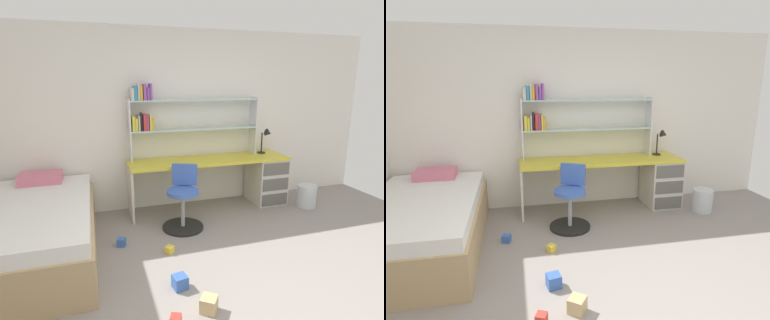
# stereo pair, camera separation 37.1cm
# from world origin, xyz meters

# --- Properties ---
(room_shell) EXTENTS (6.07, 6.12, 2.53)m
(room_shell) POSITION_xyz_m (-1.29, 1.29, 1.26)
(room_shell) COLOR white
(room_shell) RESTS_ON ground_plane
(desk) EXTENTS (2.31, 0.58, 0.74)m
(desk) POSITION_xyz_m (0.95, 2.25, 0.43)
(desk) COLOR gold
(desk) RESTS_ON ground_plane
(bookshelf_hutch) EXTENTS (1.87, 0.22, 1.05)m
(bookshelf_hutch) POSITION_xyz_m (-0.14, 2.42, 1.36)
(bookshelf_hutch) COLOR silver
(bookshelf_hutch) RESTS_ON desk
(desk_lamp) EXTENTS (0.20, 0.17, 0.38)m
(desk_lamp) POSITION_xyz_m (1.27, 2.33, 1.00)
(desk_lamp) COLOR black
(desk_lamp) RESTS_ON desk
(swivel_chair) EXTENTS (0.52, 0.52, 0.80)m
(swivel_chair) POSITION_xyz_m (-0.22, 1.74, 0.32)
(swivel_chair) COLOR black
(swivel_chair) RESTS_ON ground_plane
(bed_platform) EXTENTS (1.21, 2.06, 0.71)m
(bed_platform) POSITION_xyz_m (-1.91, 1.52, 0.30)
(bed_platform) COLOR tan
(bed_platform) RESTS_ON ground_plane
(waste_bin) EXTENTS (0.28, 0.28, 0.32)m
(waste_bin) POSITION_xyz_m (1.72, 1.86, 0.16)
(waste_bin) COLOR silver
(waste_bin) RESTS_ON ground_plane
(toy_block_red_0) EXTENTS (0.11, 0.11, 0.08)m
(toy_block_red_0) POSITION_xyz_m (-0.74, 0.12, 0.04)
(toy_block_red_0) COLOR red
(toy_block_red_0) RESTS_ON ground_plane
(toy_block_yellow_2) EXTENTS (0.11, 0.11, 0.08)m
(toy_block_yellow_2) POSITION_xyz_m (-0.54, 1.17, 0.04)
(toy_block_yellow_2) COLOR gold
(toy_block_yellow_2) RESTS_ON ground_plane
(toy_block_blue_3) EXTENTS (0.11, 0.11, 0.09)m
(toy_block_blue_3) POSITION_xyz_m (-1.03, 1.48, 0.04)
(toy_block_blue_3) COLOR #3860B7
(toy_block_blue_3) RESTS_ON ground_plane
(toy_block_natural_4) EXTENTS (0.18, 0.18, 0.13)m
(toy_block_natural_4) POSITION_xyz_m (-0.45, 0.19, 0.06)
(toy_block_natural_4) COLOR tan
(toy_block_natural_4) RESTS_ON ground_plane
(toy_block_blue_5) EXTENTS (0.14, 0.14, 0.12)m
(toy_block_blue_5) POSITION_xyz_m (-0.59, 0.55, 0.06)
(toy_block_blue_5) COLOR #3860B7
(toy_block_blue_5) RESTS_ON ground_plane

